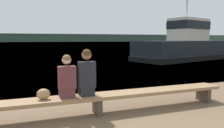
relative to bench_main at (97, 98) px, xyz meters
name	(u,v)px	position (x,y,z in m)	size (l,w,h in m)	color
water_surface	(34,43)	(0.38, 121.93, -0.39)	(240.00, 240.00, 0.00)	teal
far_shoreline	(33,38)	(0.38, 170.21, 2.57)	(600.00, 12.00, 5.91)	#2D3D2D
bench_main	(97,98)	(0.00, 0.00, 0.00)	(6.93, 0.55, 0.47)	#8E6B47
person_left	(67,79)	(-0.70, 0.00, 0.51)	(0.38, 0.36, 0.97)	#56282D
person_right	(87,74)	(-0.25, 0.00, 0.58)	(0.38, 0.37, 1.08)	black
shopping_bag	(43,94)	(-1.20, 0.01, 0.20)	(0.28, 0.20, 0.24)	#9E754C
tugboat_red	(185,47)	(11.26, 10.91, 0.74)	(10.42, 6.02, 6.45)	black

